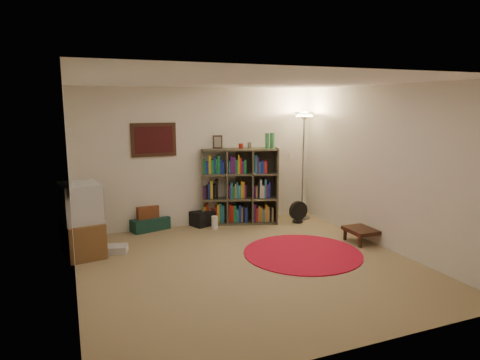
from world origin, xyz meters
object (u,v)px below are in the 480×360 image
at_px(floor_fan, 298,212).
at_px(side_table, 364,230).
at_px(bookshelf, 239,187).
at_px(tv_stand, 82,221).
at_px(suitcase, 148,223).
at_px(floor_lamp, 304,131).

height_order(floor_fan, side_table, floor_fan).
bearing_deg(bookshelf, side_table, -33.47).
bearing_deg(tv_stand, side_table, -24.80).
bearing_deg(suitcase, floor_lamp, -23.30).
bearing_deg(bookshelf, suitcase, -168.63).
height_order(bookshelf, tv_stand, bookshelf).
distance_m(bookshelf, suitcase, 1.77).
bearing_deg(side_table, bookshelf, 127.98).
bearing_deg(floor_lamp, side_table, -84.09).
bearing_deg(side_table, tv_stand, 165.55).
distance_m(bookshelf, side_table, 2.39).
bearing_deg(side_table, floor_lamp, 95.91).
xyz_separation_m(tv_stand, side_table, (4.22, -1.09, -0.32)).
distance_m(bookshelf, floor_fan, 1.22).
height_order(bookshelf, suitcase, bookshelf).
xyz_separation_m(suitcase, side_table, (3.10, -2.05, 0.09)).
xyz_separation_m(floor_fan, suitcase, (-2.69, 0.64, -0.10)).
bearing_deg(floor_lamp, suitcase, 172.54).
distance_m(tv_stand, side_table, 4.37).
xyz_separation_m(bookshelf, side_table, (1.44, -1.84, -0.48)).
height_order(floor_fan, suitcase, floor_fan).
bearing_deg(bookshelf, floor_lamp, 10.71).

